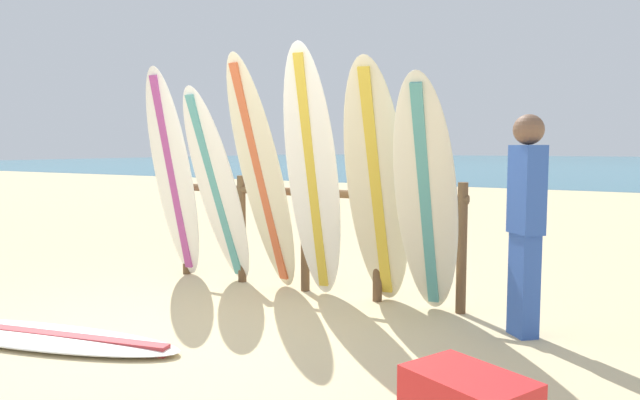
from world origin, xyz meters
TOP-DOWN VIEW (x-y plane):
  - ground_plane at (0.00, 0.00)m, footprint 120.00×120.00m
  - ocean_water at (0.00, 58.00)m, footprint 120.00×80.00m
  - surfboard_rack at (0.02, 1.58)m, footprint 3.34×0.09m
  - surfboard_leaning_far_left at (-1.49, 1.28)m, footprint 0.57×0.75m
  - surfboard_leaning_left at (-0.86, 1.27)m, footprint 0.66×0.84m
  - surfboard_leaning_center_left at (-0.29, 1.27)m, footprint 0.65×0.89m
  - surfboard_leaning_center at (0.32, 1.23)m, footprint 0.62×0.85m
  - surfboard_leaning_center_right at (0.97, 1.26)m, footprint 0.69×1.03m
  - surfboard_leaning_right at (1.46, 1.14)m, footprint 0.66×1.07m
  - surfboard_lying_on_sand at (-0.92, -0.78)m, footprint 2.52×1.09m
  - beachgoer_standing at (2.25, 1.20)m, footprint 0.32×0.32m

SIDE VIEW (x-z plane):
  - ground_plane at x=0.00m, z-range 0.00..0.00m
  - ocean_water at x=0.00m, z-range 0.00..0.01m
  - surfboard_lying_on_sand at x=-0.92m, z-range -0.01..0.08m
  - surfboard_rack at x=0.02m, z-range 0.13..1.30m
  - beachgoer_standing at x=2.25m, z-range 0.09..1.80m
  - surfboard_leaning_right at x=1.46m, z-range 0.00..2.05m
  - surfboard_leaning_left at x=-0.86m, z-range 0.00..2.08m
  - surfboard_leaning_center_right at x=0.97m, z-range 0.00..2.22m
  - surfboard_leaning_far_left at x=-1.49m, z-range 0.00..2.31m
  - surfboard_leaning_center_left at x=-0.29m, z-range 0.00..2.36m
  - surfboard_leaning_center at x=0.32m, z-range 0.00..2.39m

